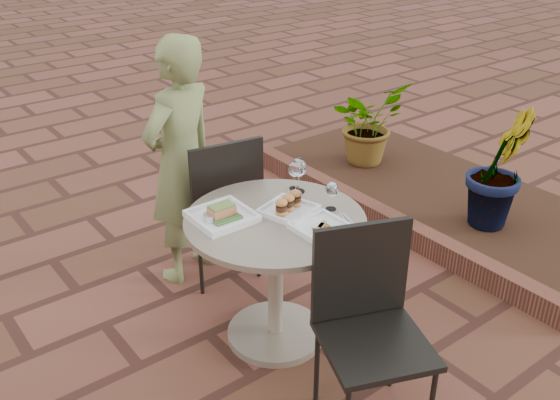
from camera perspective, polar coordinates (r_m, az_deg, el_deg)
ground at (r=3.50m, az=-6.55°, el=-12.07°), size 60.00×60.00×0.00m
cafe_table at (r=3.18m, az=-0.43°, el=-5.54°), size 0.90×0.90×0.73m
chair_far at (r=3.66m, az=-5.41°, el=0.18°), size 0.50×0.50×0.93m
chair_near at (r=2.75m, az=8.04°, el=-10.14°), size 0.57×0.57×0.93m
diner at (r=3.67m, az=-9.04°, el=3.38°), size 0.63×0.50×1.49m
plate_salmon at (r=3.05m, az=-5.31°, el=-1.39°), size 0.28×0.28×0.08m
plate_sliders at (r=3.09m, az=0.78°, el=-0.59°), size 0.30×0.30×0.15m
plate_tuna at (r=2.95m, az=3.80°, el=-2.51°), size 0.24×0.24×0.03m
wine_glass_right at (r=3.10m, az=4.75°, el=0.89°), size 0.06×0.06×0.15m
wine_glass_mid at (r=3.26m, az=1.72°, el=2.93°), size 0.08×0.08×0.19m
wine_glass_far at (r=3.30m, az=1.33°, el=2.75°), size 0.07×0.07×0.15m
steel_ramekin at (r=3.02m, az=-6.39°, el=-1.71°), size 0.07×0.07×0.05m
cutlery_set at (r=3.02m, az=6.12°, el=-2.10°), size 0.17×0.23×0.00m
planter_curb at (r=4.50m, az=8.91°, el=-1.42°), size 0.12×3.00×0.15m
mulch_bed at (r=5.00m, az=14.49°, el=0.49°), size 1.30×3.00×0.06m
potted_plant_a at (r=5.29m, az=8.00°, el=6.98°), size 0.66×0.58×0.68m
potted_plant_b at (r=4.46m, az=19.33°, el=2.79°), size 0.51×0.44×0.83m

